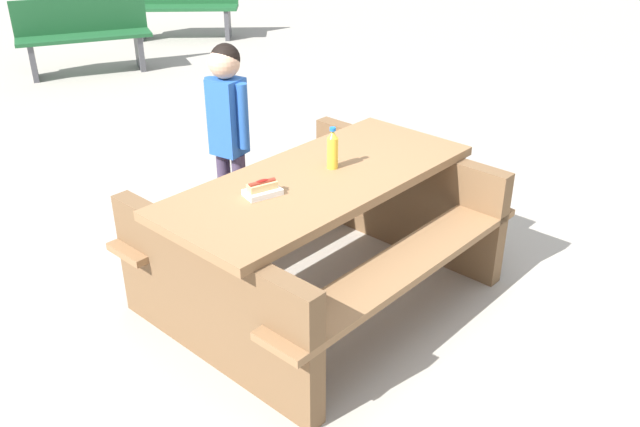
{
  "coord_description": "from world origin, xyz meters",
  "views": [
    {
      "loc": [
        2.36,
        2.23,
        2.22
      ],
      "look_at": [
        0.0,
        0.0,
        0.52
      ],
      "focal_mm": 37.84,
      "sensor_mm": 36.0,
      "label": 1
    }
  ],
  "objects_px": {
    "child_in_coat": "(228,117)",
    "park_bench_far": "(184,5)",
    "soda_bottle": "(333,149)",
    "hotdog_tray": "(262,189)",
    "park_bench_mid": "(84,34)",
    "picnic_table": "(320,226)"
  },
  "relations": [
    {
      "from": "hotdog_tray",
      "to": "picnic_table",
      "type": "bearing_deg",
      "value": 172.43
    },
    {
      "from": "child_in_coat",
      "to": "park_bench_far",
      "type": "distance_m",
      "value": 5.87
    },
    {
      "from": "hotdog_tray",
      "to": "child_in_coat",
      "type": "height_order",
      "value": "child_in_coat"
    },
    {
      "from": "soda_bottle",
      "to": "child_in_coat",
      "type": "xyz_separation_m",
      "value": [
        -0.03,
        -0.91,
        -0.05
      ]
    },
    {
      "from": "soda_bottle",
      "to": "park_bench_mid",
      "type": "height_order",
      "value": "soda_bottle"
    },
    {
      "from": "child_in_coat",
      "to": "park_bench_mid",
      "type": "xyz_separation_m",
      "value": [
        -1.36,
        -4.27,
        -0.36
      ]
    },
    {
      "from": "child_in_coat",
      "to": "soda_bottle",
      "type": "bearing_deg",
      "value": 88.23
    },
    {
      "from": "soda_bottle",
      "to": "park_bench_mid",
      "type": "bearing_deg",
      "value": -104.95
    },
    {
      "from": "picnic_table",
      "to": "hotdog_tray",
      "type": "xyz_separation_m",
      "value": [
        0.36,
        -0.05,
        0.34
      ]
    },
    {
      "from": "hotdog_tray",
      "to": "park_bench_far",
      "type": "xyz_separation_m",
      "value": [
        -3.75,
        -5.77,
        -0.33
      ]
    },
    {
      "from": "soda_bottle",
      "to": "park_bench_mid",
      "type": "relative_size",
      "value": 0.15
    },
    {
      "from": "park_bench_mid",
      "to": "park_bench_far",
      "type": "height_order",
      "value": "same"
    },
    {
      "from": "park_bench_mid",
      "to": "hotdog_tray",
      "type": "bearing_deg",
      "value": 70.05
    },
    {
      "from": "soda_bottle",
      "to": "park_bench_far",
      "type": "relative_size",
      "value": 0.17
    },
    {
      "from": "picnic_table",
      "to": "soda_bottle",
      "type": "distance_m",
      "value": 0.43
    },
    {
      "from": "soda_bottle",
      "to": "child_in_coat",
      "type": "distance_m",
      "value": 0.91
    },
    {
      "from": "soda_bottle",
      "to": "park_bench_far",
      "type": "height_order",
      "value": "soda_bottle"
    },
    {
      "from": "hotdog_tray",
      "to": "child_in_coat",
      "type": "relative_size",
      "value": 0.16
    },
    {
      "from": "hotdog_tray",
      "to": "park_bench_mid",
      "type": "xyz_separation_m",
      "value": [
        -1.87,
        -5.16,
        -0.33
      ]
    },
    {
      "from": "soda_bottle",
      "to": "hotdog_tray",
      "type": "height_order",
      "value": "soda_bottle"
    },
    {
      "from": "picnic_table",
      "to": "park_bench_mid",
      "type": "distance_m",
      "value": 5.42
    },
    {
      "from": "picnic_table",
      "to": "child_in_coat",
      "type": "height_order",
      "value": "child_in_coat"
    }
  ]
}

